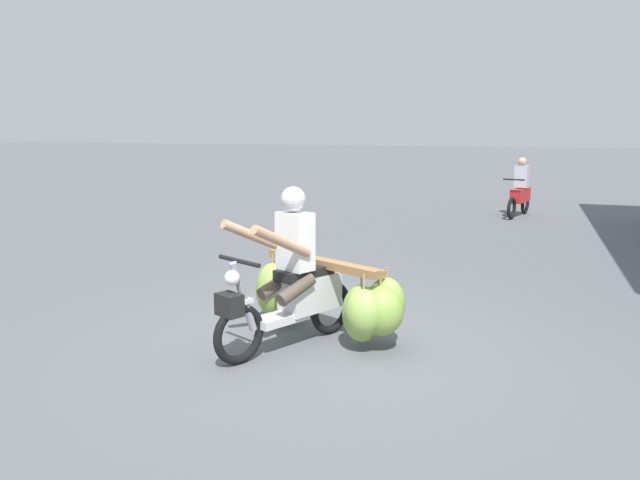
# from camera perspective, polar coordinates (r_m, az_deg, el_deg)

# --- Properties ---
(ground_plane) EXTENTS (120.00, 120.00, 0.00)m
(ground_plane) POSITION_cam_1_polar(r_m,az_deg,el_deg) (6.29, 0.32, -9.61)
(ground_plane) COLOR #56595E
(motorbike_main_loaded) EXTENTS (1.84, 1.85, 1.58)m
(motorbike_main_loaded) POSITION_cam_1_polar(r_m,az_deg,el_deg) (6.33, -0.29, -4.83)
(motorbike_main_loaded) COLOR black
(motorbike_main_loaded) RESTS_ON ground
(motorbike_distant_ahead_left) EXTENTS (0.64, 1.58, 1.40)m
(motorbike_distant_ahead_left) POSITION_cam_1_polar(r_m,az_deg,el_deg) (15.70, 17.75, 4.13)
(motorbike_distant_ahead_left) COLOR black
(motorbike_distant_ahead_left) RESTS_ON ground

